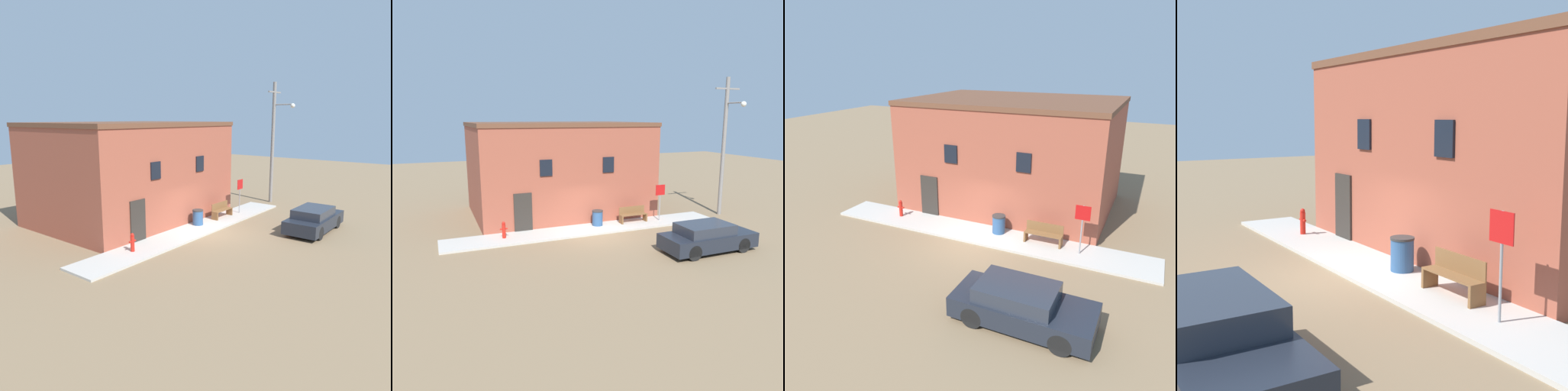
{
  "view_description": "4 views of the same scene",
  "coord_description": "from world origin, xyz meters",
  "views": [
    {
      "loc": [
        -16.22,
        -11.4,
        6.16
      ],
      "look_at": [
        -0.08,
        1.01,
        2.0
      ],
      "focal_mm": 35.0,
      "sensor_mm": 36.0,
      "label": 1
    },
    {
      "loc": [
        -7.92,
        -17.96,
        6.2
      ],
      "look_at": [
        -0.08,
        1.01,
        2.0
      ],
      "focal_mm": 35.0,
      "sensor_mm": 36.0,
      "label": 2
    },
    {
      "loc": [
        6.99,
        -13.82,
        7.96
      ],
      "look_at": [
        -0.08,
        1.01,
        2.0
      ],
      "focal_mm": 35.0,
      "sensor_mm": 36.0,
      "label": 3
    },
    {
      "loc": [
        11.88,
        -6.34,
        4.03
      ],
      "look_at": [
        -0.08,
        1.01,
        2.0
      ],
      "focal_mm": 50.0,
      "sensor_mm": 36.0,
      "label": 4
    }
  ],
  "objects": [
    {
      "name": "fire_hydrant",
      "position": [
        -4.73,
        1.1,
        0.54
      ],
      "size": [
        0.39,
        0.18,
        0.87
      ],
      "color": "red",
      "rests_on": "sidewalk"
    },
    {
      "name": "ground_plane",
      "position": [
        0.0,
        0.0,
        0.0
      ],
      "size": [
        80.0,
        80.0,
        0.0
      ],
      "primitive_type": "plane",
      "color": "#846B4C"
    },
    {
      "name": "utility_pole",
      "position": [
        9.27,
        1.03,
        4.64
      ],
      "size": [
        1.8,
        1.69,
        8.64
      ],
      "color": "gray",
      "rests_on": "ground"
    },
    {
      "name": "bench",
      "position": [
        2.93,
        1.29,
        0.57
      ],
      "size": [
        1.69,
        0.44,
        0.93
      ],
      "color": "brown",
      "rests_on": "sidewalk"
    },
    {
      "name": "parked_car",
      "position": [
        3.85,
        -4.21,
        0.66
      ],
      "size": [
        4.5,
        1.84,
        1.35
      ],
      "color": "black",
      "rests_on": "ground"
    },
    {
      "name": "brick_building",
      "position": [
        -0.26,
        5.88,
        2.96
      ],
      "size": [
        10.86,
        7.82,
        5.91
      ],
      "color": "#9E4C38",
      "rests_on": "ground"
    },
    {
      "name": "sidewalk",
      "position": [
        0.0,
        1.01,
        0.05
      ],
      "size": [
        15.85,
        2.03,
        0.1
      ],
      "color": "#BCB7AD",
      "rests_on": "ground"
    },
    {
      "name": "trash_bin",
      "position": [
        0.7,
        1.43,
        0.55
      ],
      "size": [
        0.63,
        0.63,
        0.88
      ],
      "color": "#2D517F",
      "rests_on": "sidewalk"
    },
    {
      "name": "stop_sign",
      "position": [
        4.6,
        1.0,
        1.62
      ],
      "size": [
        0.62,
        0.06,
        2.18
      ],
      "color": "gray",
      "rests_on": "sidewalk"
    }
  ]
}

